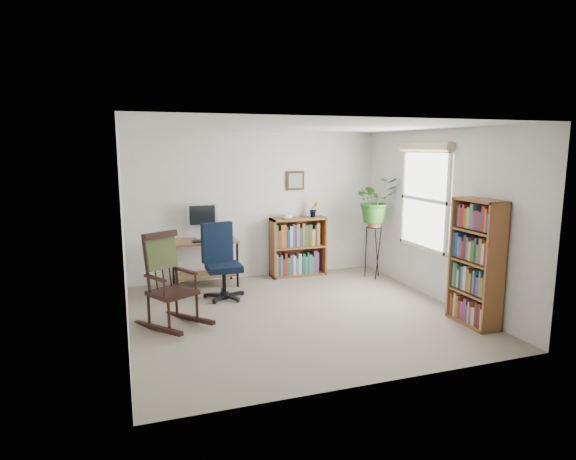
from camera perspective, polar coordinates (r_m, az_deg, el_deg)
name	(u,v)px	position (r m, az deg, el deg)	size (l,w,h in m)	color
floor	(298,314)	(6.39, 1.18, -9.91)	(4.20, 4.00, 0.00)	gray
ceiling	(299,127)	(6.02, 1.26, 12.14)	(4.20, 4.00, 0.00)	silver
wall_back	(257,206)	(7.98, -3.73, 2.91)	(4.20, 0.00, 2.40)	silver
wall_front	(376,257)	(4.30, 10.43, -3.16)	(4.20, 0.00, 2.40)	silver
wall_left	(123,233)	(5.73, -18.93, -0.32)	(0.00, 4.00, 2.40)	silver
wall_right	(438,216)	(7.08, 17.39, 1.61)	(0.00, 4.00, 2.40)	silver
window	(424,200)	(7.28, 15.82, 3.48)	(0.12, 1.20, 1.50)	white
desk	(205,263)	(7.65, -9.82, -3.89)	(1.01, 0.56, 0.73)	olive
monitor	(202,221)	(7.66, -10.13, 1.04)	(0.46, 0.16, 0.56)	silver
keyboard	(205,241)	(7.45, -9.76, -1.28)	(0.40, 0.15, 0.03)	black
office_chair	(224,261)	(6.92, -7.63, -3.69)	(0.60, 0.60, 1.10)	black
rocking_chair	(172,280)	(5.96, -13.57, -5.75)	(0.60, 1.01, 1.17)	black
low_bookshelf	(298,247)	(8.12, 1.22, -2.00)	(0.94, 0.31, 0.99)	brown
tall_bookshelf	(476,263)	(6.26, 21.40, -3.63)	(0.29, 0.68, 1.55)	brown
plant_stand	(374,248)	(8.09, 10.12, -2.14)	(0.28, 0.28, 1.00)	black
spider_plant	(376,178)	(7.94, 10.37, 6.08)	(1.69, 1.88, 1.46)	#2B6122
potted_plant_small	(314,214)	(8.14, 3.06, 1.93)	(0.13, 0.24, 0.11)	#2B6122
framed_picture	(295,181)	(8.11, 0.88, 5.87)	(0.32, 0.04, 0.32)	black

